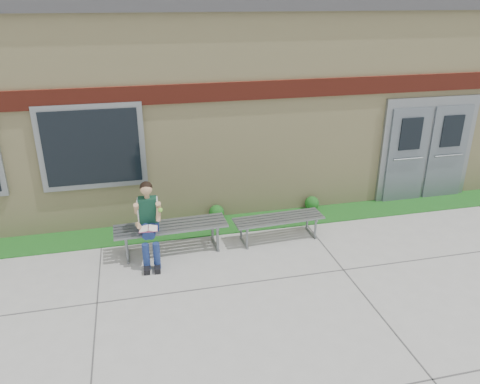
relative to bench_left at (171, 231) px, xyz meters
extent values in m
plane|color=#9E9E99|center=(1.74, -1.82, -0.40)|extent=(80.00, 80.00, 0.00)
cube|color=#154E18|center=(1.74, 0.78, -0.39)|extent=(16.00, 0.80, 0.02)
cube|color=beige|center=(1.74, 4.18, 1.60)|extent=(16.00, 6.00, 4.00)
cube|color=#3F3F42|center=(1.74, 4.18, 3.70)|extent=(16.20, 6.20, 0.20)
cube|color=maroon|center=(1.74, 1.15, 2.20)|extent=(16.00, 0.06, 0.35)
cube|color=slate|center=(-1.26, 1.14, 1.30)|extent=(1.90, 0.08, 1.60)
cube|color=black|center=(-1.26, 1.10, 1.30)|extent=(1.70, 0.04, 1.40)
cube|color=slate|center=(5.74, 1.14, 0.75)|extent=(2.20, 0.08, 2.30)
cube|color=slate|center=(5.24, 1.09, 0.65)|extent=(0.92, 0.06, 2.10)
cube|color=slate|center=(6.24, 1.09, 0.65)|extent=(0.92, 0.06, 2.10)
cube|color=slate|center=(0.00, 0.00, 0.10)|extent=(2.00, 0.62, 0.04)
cube|color=slate|center=(-0.79, 0.00, -0.17)|extent=(0.07, 0.55, 0.45)
cube|color=slate|center=(0.79, 0.00, -0.17)|extent=(0.07, 0.55, 0.45)
cube|color=slate|center=(2.00, 0.00, 0.03)|extent=(1.71, 0.56, 0.03)
cube|color=slate|center=(1.32, 0.00, -0.20)|extent=(0.07, 0.47, 0.39)
cube|color=slate|center=(2.68, 0.00, -0.20)|extent=(0.07, 0.47, 0.39)
cube|color=navy|center=(-0.37, -0.06, 0.19)|extent=(0.34, 0.25, 0.15)
cube|color=#0D321B|center=(-0.37, -0.07, 0.49)|extent=(0.32, 0.21, 0.44)
sphere|color=tan|center=(-0.38, -0.08, 0.88)|extent=(0.22, 0.22, 0.20)
sphere|color=black|center=(-0.37, -0.06, 0.90)|extent=(0.23, 0.23, 0.21)
cylinder|color=navy|center=(-0.48, -0.30, 0.21)|extent=(0.17, 0.41, 0.14)
cylinder|color=navy|center=(-0.30, -0.31, 0.21)|extent=(0.17, 0.41, 0.14)
cylinder|color=navy|center=(-0.47, -0.53, -0.16)|extent=(0.12, 0.12, 0.48)
cylinder|color=navy|center=(-0.30, -0.54, -0.16)|extent=(0.12, 0.12, 0.48)
cube|color=black|center=(-0.48, -0.60, -0.35)|extent=(0.11, 0.26, 0.10)
cube|color=black|center=(-0.31, -0.61, -0.35)|extent=(0.11, 0.26, 0.10)
cylinder|color=tan|center=(-0.56, -0.12, 0.55)|extent=(0.10, 0.22, 0.26)
cylinder|color=tan|center=(-0.20, -0.15, 0.55)|extent=(0.10, 0.22, 0.26)
cube|color=white|center=(-0.40, -0.42, 0.31)|extent=(0.31, 0.23, 0.01)
cube|color=#BF4772|center=(-0.40, -0.42, 0.30)|extent=(0.31, 0.24, 0.01)
sphere|color=#74D238|center=(-0.18, -0.28, 0.56)|extent=(0.08, 0.08, 0.08)
sphere|color=#154E18|center=(1.01, 1.03, -0.22)|extent=(0.31, 0.31, 0.31)
sphere|color=#154E18|center=(3.08, 1.03, -0.23)|extent=(0.30, 0.30, 0.30)
camera|label=1|loc=(-0.50, -7.47, 3.87)|focal=35.00mm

